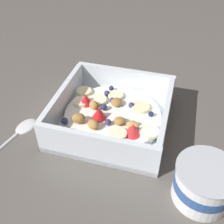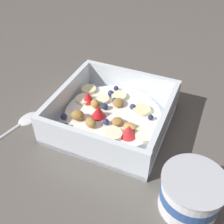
{
  "view_description": "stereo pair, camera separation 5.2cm",
  "coord_description": "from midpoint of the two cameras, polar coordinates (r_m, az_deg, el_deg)",
  "views": [
    {
      "loc": [
        -0.11,
        0.36,
        0.37
      ],
      "look_at": [
        0.0,
        -0.02,
        0.03
      ],
      "focal_mm": 43.6,
      "sensor_mm": 36.0,
      "label": 1
    },
    {
      "loc": [
        -0.16,
        0.35,
        0.37
      ],
      "look_at": [
        0.0,
        -0.02,
        0.03
      ],
      "focal_mm": 43.6,
      "sensor_mm": 36.0,
      "label": 2
    }
  ],
  "objects": [
    {
      "name": "spoon",
      "position": [
        0.56,
        -16.65,
        -2.63
      ],
      "size": [
        0.06,
        0.17,
        0.01
      ],
      "color": "silver",
      "rests_on": "ground"
    },
    {
      "name": "fruit_bowl",
      "position": [
        0.53,
        2.73,
        -0.91
      ],
      "size": [
        0.21,
        0.21,
        0.07
      ],
      "color": "white",
      "rests_on": "ground"
    },
    {
      "name": "ground_plane",
      "position": [
        0.53,
        2.19,
        -3.76
      ],
      "size": [
        2.4,
        2.4,
        0.0
      ],
      "primitive_type": "plane",
      "color": "#56514C"
    },
    {
      "name": "yogurt_cup",
      "position": [
        0.42,
        19.77,
        -15.9
      ],
      "size": [
        0.09,
        0.09,
        0.07
      ],
      "color": "white",
      "rests_on": "ground"
    }
  ]
}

